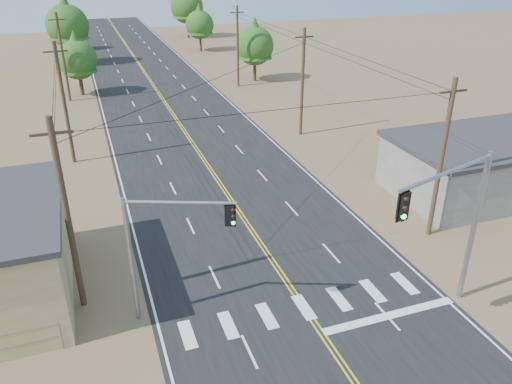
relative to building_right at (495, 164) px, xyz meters
name	(u,v)px	position (x,y,z in m)	size (l,w,h in m)	color
road	(200,155)	(-19.00, 14.00, -1.99)	(15.00, 200.00, 0.02)	black
building_right	(495,164)	(0.00, 0.00, 0.00)	(15.00, 8.00, 4.00)	gray
utility_pole_left_near	(67,216)	(-29.50, -4.00, 3.12)	(1.80, 0.30, 10.00)	#4C3826
utility_pole_left_mid	(64,103)	(-29.50, 16.00, 3.12)	(1.80, 0.30, 10.00)	#4C3826
utility_pole_left_far	(63,57)	(-29.50, 36.00, 3.12)	(1.80, 0.30, 10.00)	#4C3826
utility_pole_right_near	(441,159)	(-8.50, -4.00, 3.12)	(1.80, 0.30, 10.00)	#4C3826
utility_pole_right_mid	(302,82)	(-8.50, 16.00, 3.12)	(1.80, 0.30, 10.00)	#4C3826
utility_pole_right_far	(238,46)	(-8.50, 36.00, 3.12)	(1.80, 0.30, 10.00)	#4C3826
signal_mast_left	(160,241)	(-25.67, -6.52, 2.44)	(4.75, 2.05, 6.62)	gray
signal_mast_right	(457,215)	(-12.72, -10.41, 3.47)	(6.10, 2.11, 8.14)	gray
tree_left_near	(77,56)	(-28.00, 38.25, 2.76)	(4.68, 4.68, 7.79)	#3F2D1E
tree_left_mid	(67,21)	(-28.66, 57.56, 4.42)	(6.30, 6.30, 10.50)	#3F2D1E
tree_left_far	(72,27)	(-28.00, 70.27, 1.94)	(3.87, 3.87, 6.45)	#3F2D1E
tree_right_near	(255,42)	(-5.46, 38.10, 3.15)	(5.05, 5.05, 8.42)	#3F2D1E
tree_right_mid	(200,22)	(-7.19, 61.93, 2.91)	(4.82, 4.82, 8.03)	#3F2D1E
tree_right_far	(187,3)	(-6.05, 77.00, 4.53)	(6.41, 6.41, 10.68)	#3F2D1E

